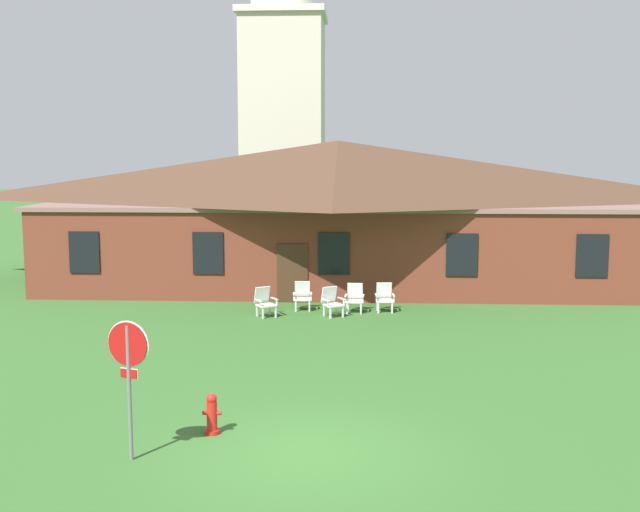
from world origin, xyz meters
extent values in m
plane|color=#336028|center=(0.00, 0.00, 0.00)|extent=(200.00, 200.00, 0.00)
cube|color=brown|center=(0.00, 19.08, 1.60)|extent=(22.42, 10.00, 3.20)
cube|color=#835E55|center=(0.00, 19.08, 3.28)|extent=(22.87, 10.20, 0.16)
pyramid|color=#4C3323|center=(0.00, 19.08, 4.58)|extent=(23.31, 10.40, 2.44)
cube|color=black|center=(-8.97, 14.05, 1.76)|extent=(1.10, 0.06, 1.50)
cube|color=black|center=(-4.48, 14.05, 1.76)|extent=(1.10, 0.06, 1.50)
cube|color=black|center=(0.00, 14.05, 1.76)|extent=(1.10, 0.06, 1.50)
cube|color=black|center=(4.48, 14.05, 1.76)|extent=(1.10, 0.06, 1.50)
cube|color=black|center=(8.97, 14.05, 1.76)|extent=(1.10, 0.06, 1.50)
cube|color=#422819|center=(-1.48, 14.05, 1.05)|extent=(1.10, 0.06, 2.10)
cube|color=beige|center=(-3.77, 34.46, 6.63)|extent=(4.80, 4.80, 13.27)
cube|color=silver|center=(-3.77, 34.46, 13.45)|extent=(5.18, 5.18, 0.36)
cylinder|color=slate|center=(-3.02, -0.42, 1.19)|extent=(0.07, 0.07, 2.38)
cylinder|color=white|center=(-3.01, -0.41, 2.06)|extent=(0.78, 0.24, 0.81)
cylinder|color=#B71414|center=(-3.02, -0.43, 2.06)|extent=(0.73, 0.24, 0.76)
cube|color=#B71414|center=(-3.02, -0.42, 1.54)|extent=(0.31, 0.11, 0.16)
cube|color=white|center=(-3.01, -0.41, 1.54)|extent=(0.33, 0.11, 0.18)
cube|color=silver|center=(-1.80, 11.47, 0.18)|extent=(0.07, 0.07, 0.36)
cube|color=silver|center=(-2.18, 11.22, 0.18)|extent=(0.07, 0.07, 0.36)
cube|color=silver|center=(-2.04, 11.84, 0.18)|extent=(0.07, 0.07, 0.36)
cube|color=silver|center=(-2.42, 11.59, 0.18)|extent=(0.07, 0.07, 0.36)
cube|color=silver|center=(-2.11, 11.53, 0.39)|extent=(0.74, 0.73, 0.05)
cube|color=silver|center=(-2.28, 11.79, 0.69)|extent=(0.53, 0.44, 0.54)
cube|color=silver|center=(-1.85, 11.67, 0.58)|extent=(0.30, 0.43, 0.03)
cube|color=silver|center=(-1.77, 11.53, 0.47)|extent=(0.06, 0.06, 0.22)
cube|color=silver|center=(-2.34, 11.36, 0.58)|extent=(0.30, 0.43, 0.03)
cube|color=silver|center=(-2.25, 11.22, 0.47)|extent=(0.06, 0.06, 0.22)
cube|color=silver|center=(-0.77, 12.46, 0.18)|extent=(0.05, 0.05, 0.36)
cube|color=silver|center=(-1.22, 12.42, 0.18)|extent=(0.05, 0.05, 0.36)
cube|color=silver|center=(-0.80, 12.90, 0.18)|extent=(0.05, 0.05, 0.36)
cube|color=silver|center=(-1.26, 12.86, 0.18)|extent=(0.05, 0.05, 0.36)
cube|color=silver|center=(-1.01, 12.66, 0.39)|extent=(0.58, 0.56, 0.05)
cube|color=silver|center=(-1.04, 12.97, 0.69)|extent=(0.53, 0.23, 0.54)
cube|color=silver|center=(-0.72, 12.66, 0.58)|extent=(0.10, 0.47, 0.03)
cube|color=silver|center=(-0.71, 12.50, 0.47)|extent=(0.04, 0.04, 0.22)
cube|color=silver|center=(-1.30, 12.61, 0.58)|extent=(0.10, 0.47, 0.03)
cube|color=silver|center=(-1.29, 12.45, 0.47)|extent=(0.04, 0.04, 0.22)
cube|color=white|center=(0.38, 11.60, 0.18)|extent=(0.07, 0.07, 0.36)
cube|color=white|center=(-0.02, 11.37, 0.18)|extent=(0.07, 0.07, 0.36)
cube|color=white|center=(0.16, 11.98, 0.18)|extent=(0.07, 0.07, 0.36)
cube|color=white|center=(-0.24, 11.75, 0.18)|extent=(0.07, 0.07, 0.36)
cube|color=white|center=(0.07, 11.67, 0.39)|extent=(0.73, 0.72, 0.05)
cube|color=white|center=(-0.09, 11.94, 0.69)|extent=(0.54, 0.42, 0.54)
cube|color=white|center=(0.33, 11.80, 0.58)|extent=(0.29, 0.43, 0.03)
cube|color=white|center=(0.41, 11.66, 0.47)|extent=(0.05, 0.05, 0.22)
cube|color=white|center=(-0.17, 11.51, 0.58)|extent=(0.29, 0.43, 0.03)
cube|color=white|center=(-0.09, 11.37, 0.47)|extent=(0.05, 0.05, 0.22)
cube|color=silver|center=(0.96, 12.14, 0.18)|extent=(0.05, 0.05, 0.36)
cube|color=silver|center=(0.51, 12.17, 0.18)|extent=(0.05, 0.05, 0.36)
cube|color=silver|center=(0.99, 12.58, 0.18)|extent=(0.05, 0.05, 0.36)
cube|color=silver|center=(0.53, 12.61, 0.18)|extent=(0.05, 0.05, 0.36)
cube|color=silver|center=(0.75, 12.37, 0.39)|extent=(0.57, 0.55, 0.05)
cube|color=silver|center=(0.76, 12.68, 0.69)|extent=(0.52, 0.22, 0.54)
cube|color=silver|center=(1.04, 12.34, 0.58)|extent=(0.09, 0.47, 0.03)
cube|color=silver|center=(1.03, 12.18, 0.47)|extent=(0.04, 0.04, 0.22)
cube|color=silver|center=(0.46, 12.37, 0.58)|extent=(0.09, 0.47, 0.03)
cube|color=silver|center=(0.45, 12.21, 0.47)|extent=(0.04, 0.04, 0.22)
cube|color=silver|center=(2.00, 12.32, 0.18)|extent=(0.05, 0.05, 0.36)
cube|color=silver|center=(1.54, 12.29, 0.18)|extent=(0.05, 0.05, 0.36)
cube|color=silver|center=(1.97, 12.76, 0.18)|extent=(0.05, 0.05, 0.36)
cube|color=silver|center=(1.52, 12.74, 0.18)|extent=(0.05, 0.05, 0.36)
cube|color=silver|center=(1.76, 12.53, 0.39)|extent=(0.57, 0.55, 0.05)
cube|color=silver|center=(1.74, 12.84, 0.69)|extent=(0.52, 0.22, 0.54)
cube|color=silver|center=(2.05, 12.52, 0.58)|extent=(0.09, 0.47, 0.03)
cube|color=silver|center=(2.06, 12.36, 0.47)|extent=(0.04, 0.04, 0.22)
cube|color=silver|center=(1.47, 12.49, 0.58)|extent=(0.09, 0.47, 0.03)
cube|color=silver|center=(1.48, 12.33, 0.47)|extent=(0.04, 0.04, 0.22)
cylinder|color=red|center=(-1.86, 0.90, 0.04)|extent=(0.28, 0.28, 0.08)
cylinder|color=red|center=(-1.86, 0.90, 0.36)|extent=(0.20, 0.20, 0.55)
sphere|color=red|center=(-1.86, 0.90, 0.69)|extent=(0.20, 0.20, 0.20)
cylinder|color=red|center=(-1.99, 0.90, 0.41)|extent=(0.10, 0.08, 0.08)
cylinder|color=red|center=(-1.73, 0.90, 0.41)|extent=(0.10, 0.08, 0.08)
camera|label=1|loc=(0.93, -13.17, 5.28)|focal=43.72mm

